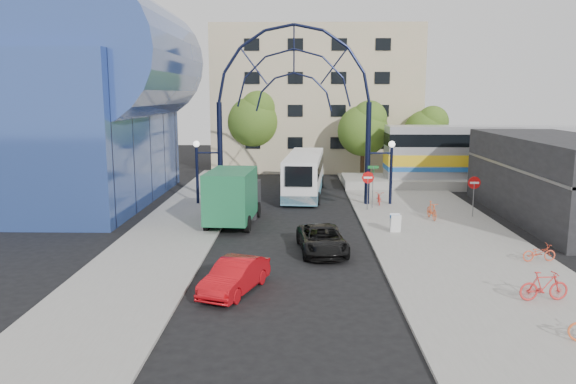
{
  "coord_description": "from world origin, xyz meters",
  "views": [
    {
      "loc": [
        0.35,
        -23.81,
        7.52
      ],
      "look_at": [
        -0.23,
        6.0,
        2.31
      ],
      "focal_mm": 35.0,
      "sensor_mm": 36.0,
      "label": 1
    }
  ],
  "objects_px": {
    "do_not_enter_sign": "(474,187)",
    "gateway_arch": "(294,78)",
    "stop_sign": "(368,181)",
    "red_sedan": "(235,276)",
    "bike_near_a": "(379,198)",
    "sandwich_board": "(395,221)",
    "tree_north_b": "(255,118)",
    "bike_far_b": "(544,286)",
    "tree_north_a": "(365,128)",
    "street_name_sign": "(373,178)",
    "bike_near_b": "(432,210)",
    "city_bus": "(304,174)",
    "train_car": "(541,152)",
    "black_suv": "(322,240)",
    "bike_far_a": "(539,253)",
    "tree_north_c": "(428,130)",
    "green_truck": "(234,196)"
  },
  "relations": [
    {
      "from": "sandwich_board",
      "to": "black_suv",
      "type": "relative_size",
      "value": 0.21
    },
    {
      "from": "tree_north_c",
      "to": "red_sedan",
      "type": "distance_m",
      "value": 34.44
    },
    {
      "from": "bike_near_b",
      "to": "tree_north_c",
      "type": "bearing_deg",
      "value": 73.97
    },
    {
      "from": "gateway_arch",
      "to": "bike_near_a",
      "type": "relative_size",
      "value": 8.12
    },
    {
      "from": "street_name_sign",
      "to": "bike_far_b",
      "type": "distance_m",
      "value": 17.37
    },
    {
      "from": "sandwich_board",
      "to": "black_suv",
      "type": "xyz_separation_m",
      "value": [
        -4.12,
        -3.66,
        -0.1
      ]
    },
    {
      "from": "tree_north_b",
      "to": "bike_far_a",
      "type": "height_order",
      "value": "tree_north_b"
    },
    {
      "from": "gateway_arch",
      "to": "bike_far_a",
      "type": "bearing_deg",
      "value": -50.13
    },
    {
      "from": "gateway_arch",
      "to": "bike_near_a",
      "type": "bearing_deg",
      "value": -1.07
    },
    {
      "from": "do_not_enter_sign",
      "to": "tree_north_b",
      "type": "relative_size",
      "value": 0.31
    },
    {
      "from": "stop_sign",
      "to": "red_sedan",
      "type": "xyz_separation_m",
      "value": [
        -6.89,
        -15.23,
        -1.35
      ]
    },
    {
      "from": "stop_sign",
      "to": "bike_far_b",
      "type": "distance_m",
      "value": 16.88
    },
    {
      "from": "tree_north_b",
      "to": "black_suv",
      "type": "distance_m",
      "value": 28.5
    },
    {
      "from": "tree_north_b",
      "to": "red_sedan",
      "type": "height_order",
      "value": "tree_north_b"
    },
    {
      "from": "street_name_sign",
      "to": "red_sedan",
      "type": "relative_size",
      "value": 0.72
    },
    {
      "from": "stop_sign",
      "to": "green_truck",
      "type": "distance_m",
      "value": 9.04
    },
    {
      "from": "do_not_enter_sign",
      "to": "black_suv",
      "type": "xyz_separation_m",
      "value": [
        -9.52,
        -7.68,
        -1.33
      ]
    },
    {
      "from": "gateway_arch",
      "to": "street_name_sign",
      "type": "relative_size",
      "value": 4.87
    },
    {
      "from": "stop_sign",
      "to": "bike_near_a",
      "type": "distance_m",
      "value": 2.59
    },
    {
      "from": "gateway_arch",
      "to": "do_not_enter_sign",
      "type": "xyz_separation_m",
      "value": [
        11.0,
        -4.0,
        -6.58
      ]
    },
    {
      "from": "gateway_arch",
      "to": "green_truck",
      "type": "bearing_deg",
      "value": -121.32
    },
    {
      "from": "train_car",
      "to": "bike_far_b",
      "type": "relative_size",
      "value": 13.78
    },
    {
      "from": "gateway_arch",
      "to": "tree_north_c",
      "type": "relative_size",
      "value": 2.1
    },
    {
      "from": "bike_far_b",
      "to": "tree_north_a",
      "type": "bearing_deg",
      "value": 0.68
    },
    {
      "from": "black_suv",
      "to": "tree_north_c",
      "type": "bearing_deg",
      "value": 61.64
    },
    {
      "from": "do_not_enter_sign",
      "to": "red_sedan",
      "type": "xyz_separation_m",
      "value": [
        -13.09,
        -13.23,
        -1.34
      ]
    },
    {
      "from": "green_truck",
      "to": "bike_far_b",
      "type": "xyz_separation_m",
      "value": [
        12.69,
        -12.56,
        -0.97
      ]
    },
    {
      "from": "bike_near_b",
      "to": "city_bus",
      "type": "bearing_deg",
      "value": 125.69
    },
    {
      "from": "street_name_sign",
      "to": "city_bus",
      "type": "height_order",
      "value": "city_bus"
    },
    {
      "from": "bike_far_a",
      "to": "stop_sign",
      "type": "bearing_deg",
      "value": 22.51
    },
    {
      "from": "train_car",
      "to": "bike_far_a",
      "type": "height_order",
      "value": "train_car"
    },
    {
      "from": "tree_north_a",
      "to": "bike_far_a",
      "type": "bearing_deg",
      "value": -78.78
    },
    {
      "from": "bike_near_a",
      "to": "bike_far_b",
      "type": "height_order",
      "value": "bike_far_b"
    },
    {
      "from": "black_suv",
      "to": "bike_far_b",
      "type": "xyz_separation_m",
      "value": [
        7.77,
        -6.55,
        0.03
      ]
    },
    {
      "from": "black_suv",
      "to": "red_sedan",
      "type": "relative_size",
      "value": 1.19
    },
    {
      "from": "stop_sign",
      "to": "train_car",
      "type": "xyz_separation_m",
      "value": [
        15.2,
        10.0,
        0.91
      ]
    },
    {
      "from": "do_not_enter_sign",
      "to": "gateway_arch",
      "type": "bearing_deg",
      "value": 160.01
    },
    {
      "from": "bike_near_a",
      "to": "bike_far_a",
      "type": "distance_m",
      "value": 14.24
    },
    {
      "from": "sandwich_board",
      "to": "bike_far_a",
      "type": "relative_size",
      "value": 0.65
    },
    {
      "from": "stop_sign",
      "to": "red_sedan",
      "type": "bearing_deg",
      "value": -114.36
    },
    {
      "from": "gateway_arch",
      "to": "tree_north_a",
      "type": "relative_size",
      "value": 1.95
    },
    {
      "from": "train_car",
      "to": "black_suv",
      "type": "relative_size",
      "value": 5.44
    },
    {
      "from": "do_not_enter_sign",
      "to": "red_sedan",
      "type": "distance_m",
      "value": 18.66
    },
    {
      "from": "city_bus",
      "to": "bike_far_a",
      "type": "xyz_separation_m",
      "value": [
        10.36,
        -17.51,
        -1.08
      ]
    },
    {
      "from": "street_name_sign",
      "to": "city_bus",
      "type": "bearing_deg",
      "value": 128.42
    },
    {
      "from": "train_car",
      "to": "bike_far_b",
      "type": "bearing_deg",
      "value": -112.3
    },
    {
      "from": "sandwich_board",
      "to": "tree_north_b",
      "type": "bearing_deg",
      "value": 111.59
    },
    {
      "from": "tree_north_c",
      "to": "black_suv",
      "type": "relative_size",
      "value": 1.41
    },
    {
      "from": "tree_north_c",
      "to": "bike_far_b",
      "type": "relative_size",
      "value": 3.57
    },
    {
      "from": "train_car",
      "to": "bike_near_a",
      "type": "distance_m",
      "value": 16.49
    }
  ]
}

